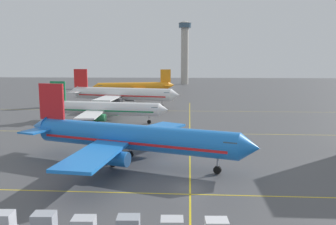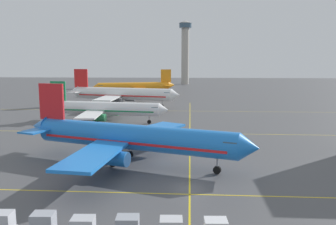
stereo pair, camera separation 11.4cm
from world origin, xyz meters
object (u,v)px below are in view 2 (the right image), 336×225
at_px(airliner_far_left_stand, 135,87).
at_px(control_tower, 185,48).
at_px(airliner_front_gate, 130,137).
at_px(baggage_cart_row_leftmost, 1,222).
at_px(baggage_cart_row_second, 43,223).
at_px(airliner_second_row, 104,108).
at_px(airliner_third_row, 122,94).

distance_m(airliner_far_left_stand, control_tower, 89.59).
xyz_separation_m(airliner_front_gate, baggage_cart_row_leftmost, (-7.52, -21.28, -2.90)).
distance_m(baggage_cart_row_leftmost, baggage_cart_row_second, 3.71).
bearing_deg(airliner_second_row, control_tower, 83.45).
bearing_deg(baggage_cart_row_second, baggage_cart_row_leftmost, -178.49).
height_order(airliner_third_row, airliner_far_left_stand, airliner_third_row).
bearing_deg(control_tower, baggage_cart_row_second, -92.47).
height_order(baggage_cart_row_leftmost, baggage_cart_row_second, same).
distance_m(airliner_third_row, airliner_far_left_stand, 39.65).
bearing_deg(airliner_front_gate, control_tower, 88.41).
xyz_separation_m(baggage_cart_row_leftmost, control_tower, (12.76, 210.31, 23.89)).
bearing_deg(airliner_far_left_stand, baggage_cart_row_leftmost, -86.06).
height_order(airliner_third_row, baggage_cart_row_second, airliner_third_row).
bearing_deg(baggage_cart_row_second, airliner_third_row, 96.97).
bearing_deg(baggage_cart_row_second, airliner_front_gate, 79.79).
height_order(airliner_front_gate, airliner_third_row, airliner_third_row).
relative_size(airliner_third_row, baggage_cart_row_second, 14.38).
bearing_deg(airliner_second_row, baggage_cart_row_second, -81.06).
bearing_deg(control_tower, airliner_second_row, -96.55).
height_order(airliner_second_row, airliner_far_left_stand, airliner_far_left_stand).
relative_size(airliner_second_row, control_tower, 0.75).
relative_size(baggage_cart_row_leftmost, control_tower, 0.06).
distance_m(airliner_far_left_stand, baggage_cart_row_leftmost, 126.21).
bearing_deg(baggage_cart_row_leftmost, baggage_cart_row_second, 1.51).
bearing_deg(airliner_front_gate, baggage_cart_row_leftmost, -109.46).
bearing_deg(airliner_second_row, baggage_cart_row_leftmost, -84.83).
xyz_separation_m(baggage_cart_row_second, control_tower, (9.05, 210.22, 23.89)).
distance_m(airliner_second_row, airliner_third_row, 30.81).
height_order(airliner_third_row, baggage_cart_row_leftmost, airliner_third_row).
distance_m(baggage_cart_row_leftmost, control_tower, 212.05).
distance_m(airliner_front_gate, control_tower, 190.27).
bearing_deg(airliner_third_row, baggage_cart_row_leftmost, -85.47).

